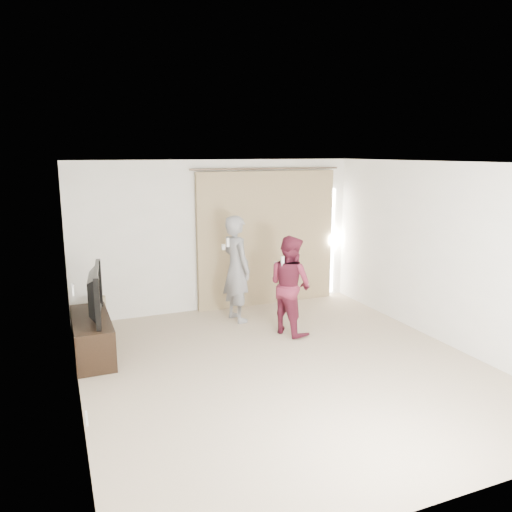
# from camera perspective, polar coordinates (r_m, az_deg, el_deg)

# --- Properties ---
(floor) EXTENTS (5.50, 5.50, 0.00)m
(floor) POSITION_cam_1_polar(r_m,az_deg,el_deg) (6.60, 3.42, -12.61)
(floor) COLOR tan
(floor) RESTS_ON ground
(wall_back) EXTENTS (5.00, 0.04, 2.60)m
(wall_back) POSITION_cam_1_polar(r_m,az_deg,el_deg) (8.68, -4.36, 2.33)
(wall_back) COLOR white
(wall_back) RESTS_ON ground
(wall_left) EXTENTS (0.04, 5.50, 2.60)m
(wall_left) POSITION_cam_1_polar(r_m,az_deg,el_deg) (5.59, -20.24, -3.72)
(wall_left) COLOR white
(wall_left) RESTS_ON ground
(ceiling) EXTENTS (5.00, 5.50, 0.01)m
(ceiling) POSITION_cam_1_polar(r_m,az_deg,el_deg) (6.01, 3.73, 10.59)
(ceiling) COLOR white
(ceiling) RESTS_ON wall_back
(curtain) EXTENTS (2.80, 0.11, 2.46)m
(curtain) POSITION_cam_1_polar(r_m,az_deg,el_deg) (8.95, 1.36, 2.02)
(curtain) COLOR tan
(curtain) RESTS_ON ground
(tv_console) EXTENTS (0.49, 1.40, 0.54)m
(tv_console) POSITION_cam_1_polar(r_m,az_deg,el_deg) (7.20, -18.24, -8.74)
(tv_console) COLOR black
(tv_console) RESTS_ON ground
(tv) EXTENTS (0.29, 1.19, 0.68)m
(tv) POSITION_cam_1_polar(r_m,az_deg,el_deg) (7.02, -18.56, -4.06)
(tv) COLOR black
(tv) RESTS_ON tv_console
(scratching_post) EXTENTS (0.39, 0.39, 0.52)m
(scratching_post) POSITION_cam_1_polar(r_m,az_deg,el_deg) (8.21, -17.45, -6.57)
(scratching_post) COLOR tan
(scratching_post) RESTS_ON ground
(person_man) EXTENTS (0.53, 0.70, 1.74)m
(person_man) POSITION_cam_1_polar(r_m,az_deg,el_deg) (8.09, -2.24, -1.45)
(person_man) COLOR gray
(person_man) RESTS_ON ground
(person_woman) EXTENTS (0.78, 0.88, 1.51)m
(person_woman) POSITION_cam_1_polar(r_m,az_deg,el_deg) (7.56, 3.93, -3.32)
(person_woman) COLOR maroon
(person_woman) RESTS_ON ground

